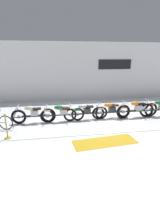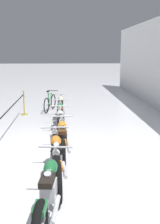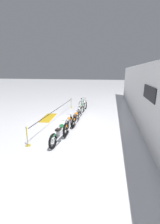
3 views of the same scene
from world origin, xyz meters
The scene contains 12 objects.
ground_plane centered at (0.00, 0.00, 0.00)m, with size 120.00×120.00×0.00m, color silver.
back_wall centered at (0.01, 5.12, 2.10)m, with size 28.00×0.29×4.20m.
motorcycle_cream_0 centered at (-3.41, 0.56, 0.47)m, with size 2.19×0.62×0.95m.
motorcycle_green_1 centered at (-1.97, 0.55, 0.46)m, with size 2.26×0.62×0.92m.
motorcycle_silver_2 centered at (-0.75, 0.58, 0.46)m, with size 2.37×0.62×0.92m.
motorcycle_orange_3 centered at (0.65, 0.65, 0.46)m, with size 2.13×0.62×0.92m.
motorcycle_orange_4 centered at (2.10, 0.53, 0.48)m, with size 2.44×0.62×0.97m.
motorcycle_green_5 centered at (3.46, 0.46, 0.49)m, with size 2.44×0.62×0.97m.
bicycle centered at (-5.07, 0.05, 0.37)m, with size 1.66×0.59×0.95m.
stanchion_far_left centered at (-1.36, -1.01, 0.72)m, with size 8.59×0.28×1.05m.
stanchion_mid_left centered at (4.29, -1.01, 0.36)m, with size 0.28×0.28×1.05m.
floor_banner centered at (-0.48, -1.97, 0.00)m, with size 2.54×0.90×0.01m, color #B78E19.
Camera 3 is at (10.59, 3.06, 3.71)m, focal length 24.00 mm.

